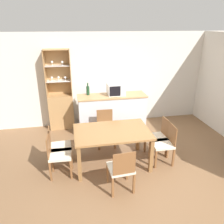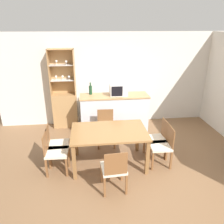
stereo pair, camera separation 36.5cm
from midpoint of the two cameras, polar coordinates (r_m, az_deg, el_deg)
The scene contains 13 objects.
ground_plane at distance 4.46m, azimuth 9.49°, elevation -15.99°, with size 18.00×18.00×0.00m, color brown.
wall_back at distance 6.26m, azimuth 3.79°, elevation 8.54°, with size 6.80×0.06×2.55m.
kitchen_counter at distance 5.80m, azimuth 2.38°, elevation -0.46°, with size 1.77×0.56×1.02m.
display_cabinet at distance 6.18m, azimuth -10.56°, elevation 1.93°, with size 0.66×0.34×2.15m.
dining_table at distance 4.38m, azimuth 1.63°, elevation -6.08°, with size 1.50×0.97×0.76m.
dining_chair_head_near at distance 3.83m, azimuth 3.37°, elevation -14.74°, with size 0.44×0.44×0.84m.
dining_chair_side_left_far at distance 4.60m, azimuth -12.07°, elevation -8.34°, with size 0.43×0.43×0.84m.
dining_chair_side_right_near at distance 4.62m, azimuth 15.23°, elevation -8.52°, with size 0.43×0.43×0.84m.
dining_chair_side_left_near at distance 4.36m, azimuth -12.39°, elevation -10.23°, with size 0.43×0.43×0.84m.
dining_chair_side_right_far at distance 4.86m, azimuth 14.00°, elevation -6.81°, with size 0.44×0.44×0.84m.
dining_chair_head_far at distance 5.19m, azimuth 0.38°, elevation -4.18°, with size 0.42×0.42×0.84m.
microwave at distance 5.64m, azimuth 3.55°, elevation 5.91°, with size 0.44×0.36×0.29m.
wine_bottle at distance 5.68m, azimuth -3.79°, elevation 5.80°, with size 0.08×0.08×0.31m.
Camera 2 is at (-0.91, -3.39, 2.72)m, focal length 35.00 mm.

